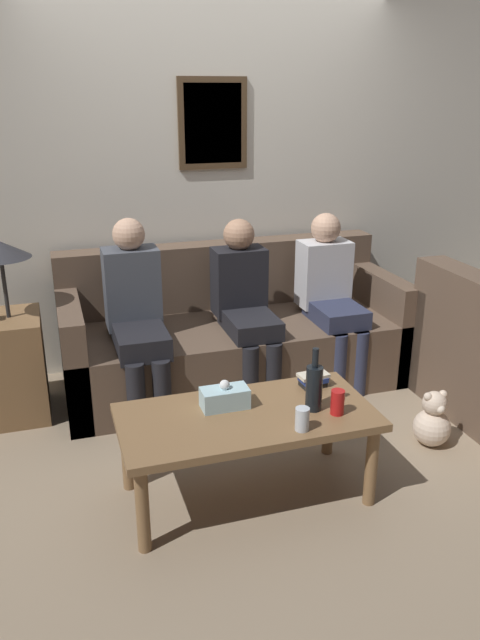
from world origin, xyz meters
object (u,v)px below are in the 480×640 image
(person_left, at_px, (136,311))
(teddy_bear, at_px, (432,422))
(couch_main, at_px, (233,337))
(person_right, at_px, (331,292))
(coffee_table, at_px, (247,424))
(drinking_glass, at_px, (302,419))
(person_middle, at_px, (245,301))
(wine_bottle, at_px, (314,387))

(person_left, height_order, teddy_bear, person_left)
(couch_main, relative_size, person_right, 2.00)
(coffee_table, relative_size, teddy_bear, 3.66)
(drinking_glass, bearing_deg, person_right, 60.24)
(person_middle, bearing_deg, person_right, 0.06)
(coffee_table, bearing_deg, wine_bottle, -9.50)
(teddy_bear, bearing_deg, coffee_table, -173.17)
(wine_bottle, distance_m, person_left, 1.35)
(coffee_table, xyz_separation_m, person_right, (0.97, 1.15, 0.22))
(drinking_glass, height_order, person_right, person_right)
(person_middle, height_order, teddy_bear, person_middle)
(couch_main, distance_m, coffee_table, 1.36)
(coffee_table, height_order, person_right, person_right)
(wine_bottle, distance_m, drinking_glass, 0.22)
(drinking_glass, bearing_deg, coffee_table, 131.30)
(wine_bottle, relative_size, person_left, 0.27)
(drinking_glass, xyz_separation_m, teddy_bear, (0.96, 0.36, -0.37))
(person_left, bearing_deg, drinking_glass, -68.06)
(couch_main, distance_m, person_middle, 0.36)
(person_right, bearing_deg, teddy_bear, -79.79)
(couch_main, height_order, coffee_table, couch_main)
(couch_main, xyz_separation_m, coffee_table, (-0.33, -1.32, 0.09))
(couch_main, height_order, wine_bottle, couch_main)
(coffee_table, relative_size, person_right, 1.07)
(coffee_table, distance_m, teddy_bear, 1.19)
(coffee_table, distance_m, drinking_glass, 0.31)
(couch_main, height_order, person_middle, person_middle)
(couch_main, relative_size, wine_bottle, 7.17)
(coffee_table, height_order, person_left, person_left)
(person_middle, xyz_separation_m, person_right, (0.61, 0.00, 0.00))
(person_middle, height_order, person_right, person_right)
(person_right, distance_m, teddy_bear, 1.13)
(wine_bottle, bearing_deg, coffee_table, 170.50)
(coffee_table, bearing_deg, drinking_glass, -48.70)
(person_left, bearing_deg, coffee_table, -72.75)
(couch_main, height_order, person_left, person_left)
(wine_bottle, xyz_separation_m, person_right, (0.65, 1.20, 0.04))
(teddy_bear, bearing_deg, person_middle, 128.10)
(person_left, distance_m, teddy_bear, 1.87)
(coffee_table, relative_size, person_left, 1.03)
(couch_main, relative_size, person_middle, 2.01)
(person_middle, distance_m, person_right, 0.61)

